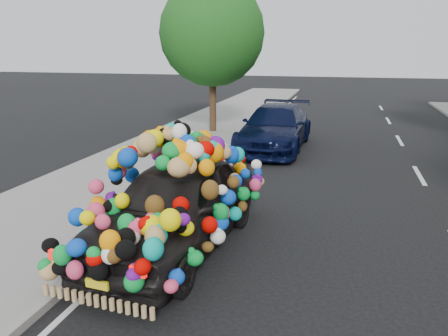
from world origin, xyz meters
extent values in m
plane|color=black|center=(0.00, 0.00, 0.00)|extent=(100.00, 100.00, 0.00)
cube|color=gray|center=(-4.30, 0.00, 0.06)|extent=(4.00, 60.00, 0.12)
cube|color=gray|center=(-2.35, 0.00, 0.07)|extent=(0.15, 60.00, 0.13)
cylinder|color=#332114|center=(-3.80, 9.50, 1.36)|extent=(0.28, 0.28, 2.73)
sphere|color=#164813|center=(-3.80, 9.50, 4.03)|extent=(4.20, 4.20, 4.20)
imported|color=black|center=(-1.32, -1.04, 0.78)|extent=(2.22, 4.70, 1.55)
cube|color=red|center=(-2.14, -3.27, 0.78)|extent=(0.22, 0.08, 0.14)
cube|color=red|center=(-0.90, -3.38, 0.78)|extent=(0.22, 0.08, 0.14)
cube|color=yellow|center=(-1.52, -3.34, 0.48)|extent=(0.34, 0.07, 0.12)
imported|color=black|center=(-0.86, 7.37, 0.76)|extent=(2.28, 5.28, 1.51)
camera|label=1|loc=(1.40, -7.79, 3.44)|focal=35.00mm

